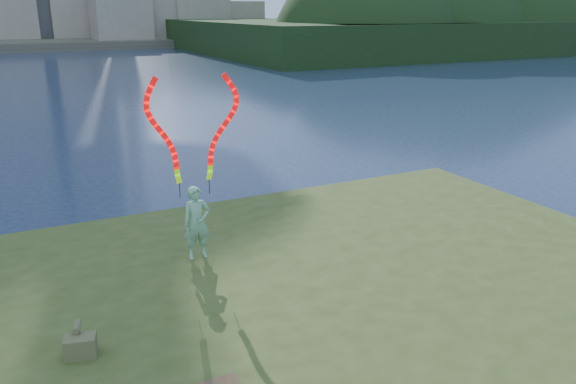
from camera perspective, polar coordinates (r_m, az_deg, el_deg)
ground at (r=9.90m, az=-5.75°, el=-15.51°), size 320.00×320.00×0.00m
far_shore at (r=102.92m, az=-25.74°, el=13.67°), size 320.00×40.00×1.20m
wooded_hill at (r=92.23m, az=16.58°, el=14.08°), size 78.00×50.00×63.00m
woman_with_ribbons at (r=10.81m, az=-9.44°, el=0.54°), size 1.98×0.36×3.86m
canvas_bag at (r=8.68m, az=-20.35°, el=-14.36°), size 0.49×0.55×0.41m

